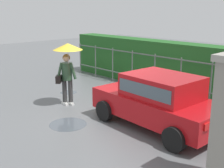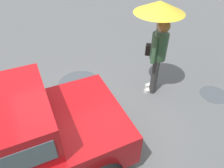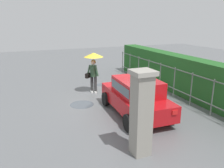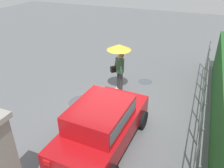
# 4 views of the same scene
# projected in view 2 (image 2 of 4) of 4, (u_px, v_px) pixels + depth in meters

# --- Properties ---
(ground_plane) EXTENTS (40.00, 40.00, 0.00)m
(ground_plane) POSITION_uv_depth(u_px,v_px,m) (95.00, 133.00, 3.99)
(ground_plane) COLOR slate
(pedestrian) EXTENTS (0.96, 0.96, 2.09)m
(pedestrian) POSITION_uv_depth(u_px,v_px,m) (159.00, 29.00, 4.03)
(pedestrian) COLOR #333333
(pedestrian) RESTS_ON ground
(puddle_near) EXTENTS (1.06, 1.06, 0.00)m
(puddle_near) POSITION_uv_depth(u_px,v_px,m) (80.00, 83.00, 5.19)
(puddle_near) COLOR #4C545B
(puddle_near) RESTS_ON ground
(puddle_far) EXTENTS (0.64, 0.64, 0.00)m
(puddle_far) POSITION_uv_depth(u_px,v_px,m) (214.00, 94.00, 4.85)
(puddle_far) COLOR #4C545B
(puddle_far) RESTS_ON ground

